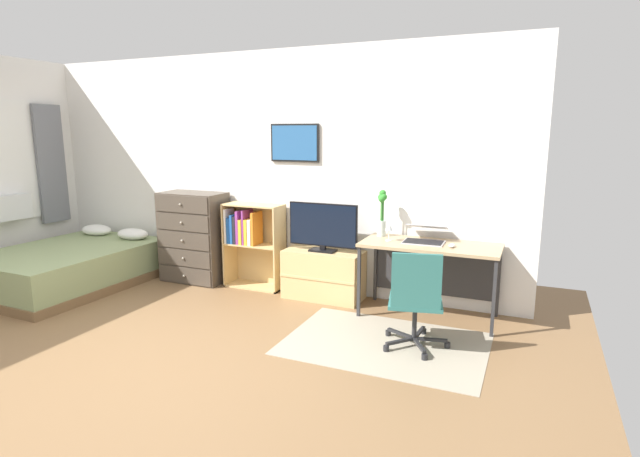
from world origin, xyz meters
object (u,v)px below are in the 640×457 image
computer_mouse (452,246)px  desk (431,255)px  office_chair (416,298)px  bed (69,266)px  wine_glass (389,227)px  bookshelf (250,238)px  television (323,228)px  bamboo_vase (382,212)px  laptop (425,235)px  dresser (194,237)px  tv_stand (324,275)px

computer_mouse → desk: bearing=145.4°
office_chair → bed: bearing=165.2°
desk → wine_glass: bearing=-164.8°
bookshelf → television: bearing=-4.2°
bamboo_vase → wine_glass: 0.26m
laptop → computer_mouse: (0.28, -0.16, -0.05)m
dresser → office_chair: bearing=-17.2°
office_chair → bamboo_vase: 1.27m
tv_stand → desk: size_ratio=0.65×
computer_mouse → bed: bearing=-172.0°
desk → bamboo_vase: (-0.54, 0.09, 0.38)m
television → bamboo_vase: size_ratio=1.63×
desk → laptop: (-0.07, 0.01, 0.20)m
dresser → computer_mouse: 3.10m
computer_mouse → bamboo_vase: bearing=162.8°
tv_stand → bookshelf: bearing=177.1°
computer_mouse → wine_glass: 0.63m
dresser → television: bearing=-0.2°
laptop → computer_mouse: size_ratio=4.12×
television → computer_mouse: 1.39m
office_chair → bamboo_vase: (-0.60, 0.99, 0.53)m
tv_stand → wine_glass: bearing=-9.9°
bed → wine_glass: size_ratio=11.03×
television → wine_glass: (0.76, -0.11, 0.08)m
bed → tv_stand: bed is taller
bed → dresser: dresser is taller
desk → office_chair: size_ratio=1.53×
bed → bamboo_vase: size_ratio=4.14×
desk → dresser: bearing=179.9°
dresser → bed: bearing=-148.5°
bamboo_vase → wine_glass: (0.13, -0.20, -0.11)m
dresser → bookshelf: (0.75, 0.06, 0.04)m
dresser → bamboo_vase: bamboo_vase is taller
wine_glass → office_chair: bearing=-59.7°
tv_stand → bamboo_vase: bearing=6.0°
bed → dresser: size_ratio=1.83×
desk → bamboo_vase: bamboo_vase is taller
bookshelf → bamboo_vase: bearing=0.6°
bookshelf → laptop: size_ratio=2.30×
bed → office_chair: (4.18, -0.14, 0.22)m
laptop → bamboo_vase: 0.51m
bed → desk: bearing=11.5°
television → computer_mouse: bearing=-6.1°
tv_stand → laptop: (1.10, -0.01, 0.54)m
dresser → desk: dresser is taller
bed → desk: desk is taller
dresser → office_chair: dresser is taller
bookshelf → office_chair: 2.39m
computer_mouse → bamboo_vase: size_ratio=0.22×
desk → office_chair: 0.92m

